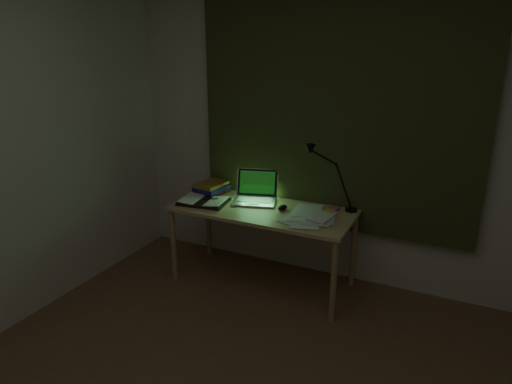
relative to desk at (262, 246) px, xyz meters
The scene contains 11 objects.
wall_back 1.09m from the desk, 42.04° to the left, with size 3.50×0.00×2.50m, color beige.
curtain 1.26m from the desk, 38.98° to the left, with size 2.20×0.06×2.00m, color #35371B.
desk is the anchor object (origin of this frame).
laptop 0.47m from the desk, 140.93° to the left, with size 0.34×0.38×0.25m, color #BCBCC1, non-canonical shape.
open_textbook 0.60m from the desk, 169.99° to the right, with size 0.38×0.27×0.03m, color white, non-canonical shape.
book_stack 0.69m from the desk, 164.13° to the left, with size 0.22×0.26×0.10m, color white, non-canonical shape.
loose_papers 0.54m from the desk, ahead, with size 0.34×0.36×0.02m, color silver, non-canonical shape.
mouse 0.37m from the desk, 17.83° to the left, with size 0.06×0.10×0.04m, color black.
sticky_yellow 0.62m from the desk, 19.10° to the left, with size 0.07×0.07×0.01m, color gold.
sticky_pink 0.64m from the desk, 24.20° to the left, with size 0.08×0.08×0.02m, color #C84E72.
desk_lamp 0.89m from the desk, 21.25° to the left, with size 0.33×0.26×0.50m, color black, non-canonical shape.
Camera 1 is at (0.97, -1.42, 1.90)m, focal length 32.00 mm.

